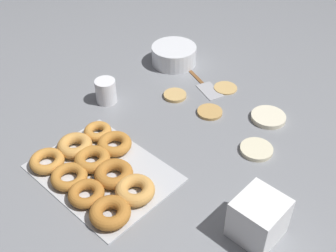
{
  "coord_description": "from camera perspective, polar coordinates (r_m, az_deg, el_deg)",
  "views": [
    {
      "loc": [
        0.67,
        -0.87,
        0.89
      ],
      "look_at": [
        -0.02,
        -0.13,
        0.04
      ],
      "focal_mm": 45.0,
      "sensor_mm": 36.0,
      "label": 1
    }
  ],
  "objects": [
    {
      "name": "donut_tray",
      "position": [
        1.23,
        -9.58,
        -5.89
      ],
      "size": [
        0.4,
        0.3,
        0.04
      ],
      "color": "silver",
      "rests_on": "ground_plane"
    },
    {
      "name": "pancake_3",
      "position": [
        1.58,
        7.8,
        5.21
      ],
      "size": [
        0.09,
        0.09,
        0.01
      ],
      "primitive_type": "cylinder",
      "color": "tan",
      "rests_on": "ground_plane"
    },
    {
      "name": "spatula",
      "position": [
        1.58,
        5.2,
        5.3
      ],
      "size": [
        0.24,
        0.12,
        0.01
      ],
      "rotation": [
        0.0,
        0.0,
        5.92
      ],
      "color": "brown",
      "rests_on": "ground_plane"
    },
    {
      "name": "pancake_4",
      "position": [
        1.45,
        5.74,
        1.87
      ],
      "size": [
        0.09,
        0.09,
        0.01
      ],
      "primitive_type": "cylinder",
      "color": "tan",
      "rests_on": "ground_plane"
    },
    {
      "name": "ground_plane",
      "position": [
        1.42,
        4.2,
        0.7
      ],
      "size": [
        3.0,
        3.0,
        0.0
      ],
      "primitive_type": "plane",
      "color": "gray"
    },
    {
      "name": "pancake_1",
      "position": [
        1.33,
        11.89,
        -3.13
      ],
      "size": [
        0.1,
        0.1,
        0.01
      ],
      "primitive_type": "cylinder",
      "color": "beige",
      "rests_on": "ground_plane"
    },
    {
      "name": "batter_bowl",
      "position": [
        1.7,
        0.81,
        9.6
      ],
      "size": [
        0.18,
        0.18,
        0.07
      ],
      "color": "white",
      "rests_on": "ground_plane"
    },
    {
      "name": "paper_cup",
      "position": [
        1.49,
        -8.42,
        4.69
      ],
      "size": [
        0.07,
        0.07,
        0.09
      ],
      "color": "white",
      "rests_on": "ground_plane"
    },
    {
      "name": "pancake_2",
      "position": [
        1.52,
        0.95,
        4.19
      ],
      "size": [
        0.08,
        0.08,
        0.01
      ],
      "primitive_type": "cylinder",
      "color": "tan",
      "rests_on": "ground_plane"
    },
    {
      "name": "pancake_0",
      "position": [
        1.46,
        13.43,
        1.17
      ],
      "size": [
        0.12,
        0.12,
        0.02
      ],
      "primitive_type": "cylinder",
      "color": "beige",
      "rests_on": "ground_plane"
    },
    {
      "name": "container_stack",
      "position": [
        1.08,
        12.15,
        -12.09
      ],
      "size": [
        0.11,
        0.12,
        0.12
      ],
      "color": "white",
      "rests_on": "ground_plane"
    }
  ]
}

